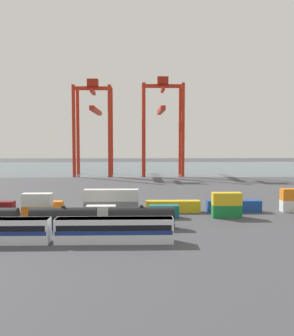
# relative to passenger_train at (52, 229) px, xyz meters

# --- Properties ---
(ground_plane) EXTENTS (420.00, 420.00, 0.00)m
(ground_plane) POSITION_rel_passenger_train_xyz_m (14.91, 59.95, -2.14)
(ground_plane) COLOR #424247
(harbour_water) EXTENTS (400.00, 110.00, 0.01)m
(harbour_water) POSITION_rel_passenger_train_xyz_m (14.91, 159.61, -2.14)
(harbour_water) COLOR #475B6B
(harbour_water) RESTS_ON ground_plane
(passenger_train) EXTENTS (38.07, 3.14, 3.90)m
(passenger_train) POSITION_rel_passenger_train_xyz_m (0.00, 0.00, 0.00)
(passenger_train) COLOR silver
(passenger_train) RESTS_ON ground_plane
(freight_tank_row) EXTENTS (40.39, 2.84, 4.30)m
(freight_tank_row) POSITION_rel_passenger_train_xyz_m (-0.07, 9.57, -0.12)
(freight_tank_row) COLOR #232326
(freight_tank_row) RESTS_ON ground_plane
(shipping_container_2) EXTENTS (6.04, 2.44, 2.60)m
(shipping_container_2) POSITION_rel_passenger_train_xyz_m (-7.22, 19.24, -0.84)
(shipping_container_2) COLOR orange
(shipping_container_2) RESTS_ON ground_plane
(shipping_container_3) EXTENTS (6.04, 2.44, 2.60)m
(shipping_container_3) POSITION_rel_passenger_train_xyz_m (-7.22, 19.24, 1.76)
(shipping_container_3) COLOR silver
(shipping_container_3) RESTS_ON shipping_container_2
(shipping_container_4) EXTENTS (6.04, 2.44, 2.60)m
(shipping_container_4) POSITION_rel_passenger_train_xyz_m (5.88, 19.24, -0.84)
(shipping_container_4) COLOR silver
(shipping_container_4) RESTS_ON ground_plane
(shipping_container_5) EXTENTS (6.04, 2.44, 2.60)m
(shipping_container_5) POSITION_rel_passenger_train_xyz_m (18.97, 19.24, -0.84)
(shipping_container_5) COLOR #146066
(shipping_container_5) RESTS_ON ground_plane
(shipping_container_6) EXTENTS (6.04, 2.44, 2.60)m
(shipping_container_6) POSITION_rel_passenger_train_xyz_m (32.07, 19.24, -0.84)
(shipping_container_6) COLOR #197538
(shipping_container_6) RESTS_ON ground_plane
(shipping_container_7) EXTENTS (6.04, 2.44, 2.60)m
(shipping_container_7) POSITION_rel_passenger_train_xyz_m (32.07, 19.24, 1.76)
(shipping_container_7) COLOR gold
(shipping_container_7) RESTS_ON shipping_container_6
(shipping_container_9) EXTENTS (6.04, 2.44, 2.60)m
(shipping_container_9) POSITION_rel_passenger_train_xyz_m (-6.16, 25.22, -0.84)
(shipping_container_9) COLOR orange
(shipping_container_9) RESTS_ON ground_plane
(shipping_container_10) EXTENTS (12.10, 2.44, 2.60)m
(shipping_container_10) POSITION_rel_passenger_train_xyz_m (7.60, 25.22, -0.84)
(shipping_container_10) COLOR slate
(shipping_container_10) RESTS_ON ground_plane
(shipping_container_11) EXTENTS (12.10, 2.44, 2.60)m
(shipping_container_11) POSITION_rel_passenger_train_xyz_m (7.60, 25.22, 1.76)
(shipping_container_11) COLOR silver
(shipping_container_11) RESTS_ON shipping_container_10
(shipping_container_12) EXTENTS (12.10, 2.44, 2.60)m
(shipping_container_12) POSITION_rel_passenger_train_xyz_m (21.36, 25.22, -0.84)
(shipping_container_12) COLOR gold
(shipping_container_12) RESTS_ON ground_plane
(shipping_container_13) EXTENTS (12.10, 2.44, 2.60)m
(shipping_container_13) POSITION_rel_passenger_train_xyz_m (35.13, 25.22, -0.84)
(shipping_container_13) COLOR #1C4299
(shipping_container_13) RESTS_ON ground_plane
(shipping_container_14) EXTENTS (6.04, 2.44, 2.60)m
(shipping_container_14) POSITION_rel_passenger_train_xyz_m (48.89, 25.22, -0.84)
(shipping_container_14) COLOR silver
(shipping_container_14) RESTS_ON ground_plane
(gantry_crane_west) EXTENTS (17.06, 40.35, 42.84)m
(gantry_crane_west) POSITION_rel_passenger_train_xyz_m (-6.14, 117.98, 23.93)
(gantry_crane_west) COLOR red
(gantry_crane_west) RESTS_ON ground_plane
(gantry_crane_central) EXTENTS (18.74, 35.02, 43.94)m
(gantry_crane_central) POSITION_rel_passenger_train_xyz_m (25.00, 117.14, 24.29)
(gantry_crane_central) COLOR red
(gantry_crane_central) RESTS_ON ground_plane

